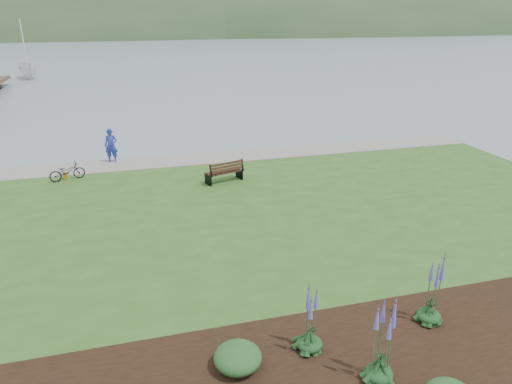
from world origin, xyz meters
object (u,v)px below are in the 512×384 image
at_px(bicycle_a, 67,172).
at_px(sailboat, 30,79).
at_px(person, 111,143).
at_px(park_bench, 225,171).

distance_m(bicycle_a, sailboat, 44.43).
distance_m(person, bicycle_a, 3.16).
bearing_deg(sailboat, person, -93.27).
bearing_deg(person, park_bench, -32.38).
xyz_separation_m(person, bicycle_a, (-2.01, -2.36, -0.64)).
height_order(person, bicycle_a, person).
xyz_separation_m(park_bench, sailboat, (-16.27, 45.73, -0.93)).
distance_m(person, sailboat, 42.63).
bearing_deg(bicycle_a, person, -57.54).
xyz_separation_m(park_bench, person, (-5.17, 4.60, 0.53)).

